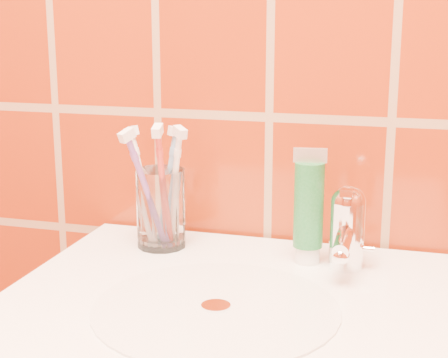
% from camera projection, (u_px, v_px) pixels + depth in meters
% --- Properties ---
extents(glass_tumbler, '(0.08, 0.08, 0.12)m').
position_uv_depth(glass_tumbler, '(161.00, 208.00, 1.04)').
color(glass_tumbler, white).
rests_on(glass_tumbler, pedestal_sink).
extents(toothpaste_tube, '(0.05, 0.04, 0.17)m').
position_uv_depth(toothpaste_tube, '(309.00, 210.00, 0.96)').
color(toothpaste_tube, white).
rests_on(toothpaste_tube, pedestal_sink).
extents(faucet, '(0.05, 0.11, 0.12)m').
position_uv_depth(faucet, '(347.00, 225.00, 0.94)').
color(faucet, white).
rests_on(faucet, pedestal_sink).
extents(toothbrush_0, '(0.09, 0.08, 0.19)m').
position_uv_depth(toothbrush_0, '(168.00, 187.00, 1.04)').
color(toothbrush_0, '#6D95C3').
rests_on(toothbrush_0, glass_tumbler).
extents(toothbrush_1, '(0.13, 0.12, 0.19)m').
position_uv_depth(toothbrush_1, '(144.00, 188.00, 1.04)').
color(toothbrush_1, white).
rests_on(toothbrush_1, glass_tumbler).
extents(toothbrush_2, '(0.11, 0.11, 0.20)m').
position_uv_depth(toothbrush_2, '(174.00, 189.00, 1.02)').
color(toothbrush_2, white).
rests_on(toothbrush_2, glass_tumbler).
extents(toothbrush_3, '(0.12, 0.16, 0.21)m').
position_uv_depth(toothbrush_3, '(147.00, 192.00, 1.00)').
color(toothbrush_3, '#7A4CA3').
rests_on(toothbrush_3, glass_tumbler).
extents(toothbrush_4, '(0.05, 0.13, 0.21)m').
position_uv_depth(toothbrush_4, '(163.00, 189.00, 1.00)').
color(toothbrush_4, red).
rests_on(toothbrush_4, glass_tumbler).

